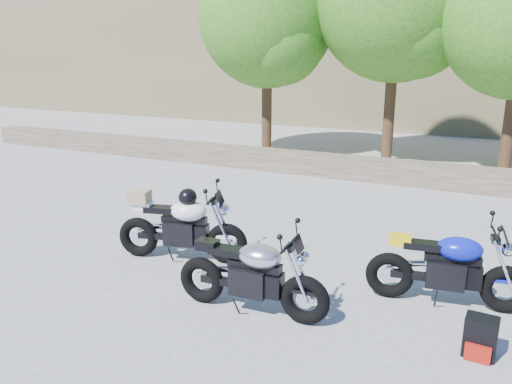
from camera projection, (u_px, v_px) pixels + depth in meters
ground at (212, 259)px, 6.97m from camera, size 90.00×90.00×0.00m
stone_wall at (333, 166)px, 11.66m from camera, size 22.00×0.55×0.50m
tree_decid_left at (270, 20)px, 13.19m from camera, size 3.67×3.67×5.62m
tree_decid_mid at (401, 0)px, 12.04m from camera, size 4.08×4.08×6.24m
silver_bike at (252, 276)px, 5.42m from camera, size 1.78×0.56×0.89m
white_bike at (181, 225)px, 6.83m from camera, size 1.83×0.71×1.03m
blue_bike at (449, 269)px, 5.59m from camera, size 1.79×0.57×0.90m
backpack at (480, 338)px, 4.68m from camera, size 0.31×0.27×0.40m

